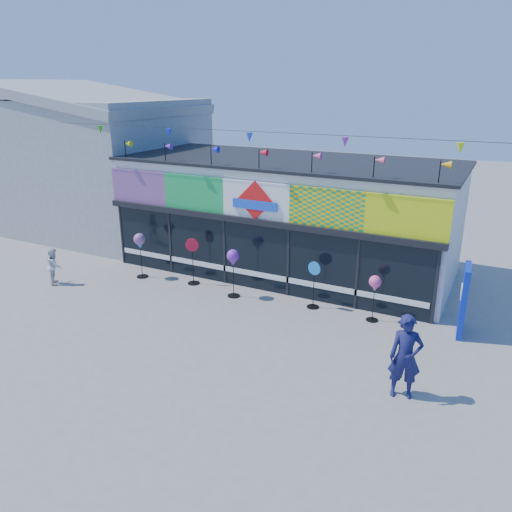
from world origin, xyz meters
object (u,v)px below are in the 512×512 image
Objects in this scene: blue_sign at (464,300)px; adult_man at (405,357)px; spinner_4 at (375,285)px; child at (54,266)px; spinner_0 at (140,242)px; spinner_2 at (233,259)px; spinner_1 at (193,260)px; spinner_3 at (314,284)px.

adult_man is (-0.82, -3.75, -0.03)m from blue_sign.
child is (-10.70, -2.15, -0.50)m from spinner_4.
spinner_0 reaches higher than child.
child is at bearing -163.40° from spinner_2.
blue_sign is 13.32m from child.
adult_man is (6.12, -3.12, -0.32)m from spinner_2.
spinner_4 is 10.92m from child.
spinner_1 is at bearing 177.27° from blue_sign.
adult_man reaches higher than spinner_2.
spinner_2 is at bearing 137.00° from adult_man.
child is (-4.35, -2.16, -0.23)m from spinner_1.
spinner_2 is 6.45m from child.
adult_man is at bearing -27.00° from spinner_2.
spinner_4 is (-2.39, -0.32, 0.13)m from blue_sign.
spinner_1 is 6.35m from spinner_4.
spinner_3 reaches higher than child.
blue_sign is 6.97m from spinner_2.
spinner_2 is (-6.94, -0.64, 0.29)m from blue_sign.
blue_sign is 2.41m from spinner_4.
child is (-12.27, 1.28, -0.34)m from adult_man.
adult_man is 12.34m from child.
blue_sign is at bearing 2.05° from spinner_1.
spinner_0 is 0.84× the size of adult_man.
spinner_4 is at bearing -120.42° from child.
blue_sign is 4.30m from spinner_3.
blue_sign reaches higher than adult_man.
spinner_4 is (6.35, -0.01, 0.26)m from spinner_1.
spinner_1 is 1.29× the size of child.
spinner_0 is at bearing 178.55° from blue_sign.
spinner_2 is 1.14× the size of spinner_4.
spinner_2 reaches higher than spinner_3.
spinner_3 is at bearing 178.61° from blue_sign.
adult_man is (1.57, -3.43, -0.16)m from spinner_4.
adult_man is at bearing -65.44° from spinner_4.
adult_man is at bearing -107.12° from blue_sign.
spinner_0 is 1.28× the size of child.
spinner_0 is 3.83m from spinner_2.
child is (-8.80, -2.22, -0.16)m from spinner_3.
spinner_1 is 1.16× the size of spinner_4.
blue_sign is 10.79m from spinner_0.
adult_man is (9.94, -3.13, -0.34)m from spinner_0.
spinner_3 is 0.77× the size of adult_man.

